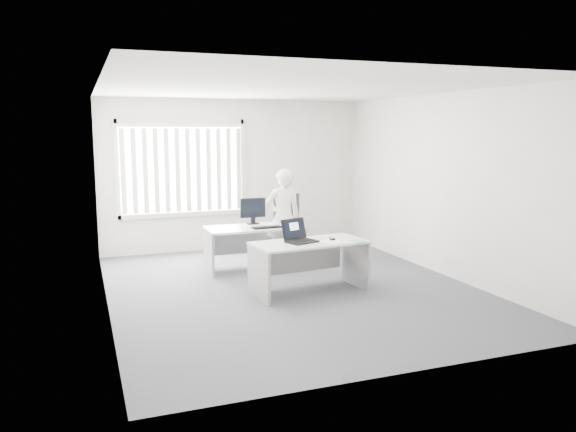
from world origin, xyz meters
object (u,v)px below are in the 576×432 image
object	(u,v)px
desk_far	(255,239)
person	(283,218)
monitor	(253,211)
desk_near	(309,256)
office_chair	(287,237)
laptop	(302,231)

from	to	relation	value
desk_far	person	xyz separation A→B (m)	(0.53, 0.12, 0.30)
monitor	person	bearing A→B (deg)	-17.40
person	desk_near	bearing A→B (deg)	87.18
monitor	office_chair	bearing A→B (deg)	30.28
desk_far	monitor	world-z (taller)	monitor
desk_near	monitor	bearing A→B (deg)	92.92
desk_near	laptop	world-z (taller)	laptop
desk_near	office_chair	world-z (taller)	office_chair
desk_far	monitor	xyz separation A→B (m)	(0.05, 0.26, 0.41)
person	monitor	size ratio (longest dim) A/B	3.74
desk_far	office_chair	distance (m)	1.12
desk_far	monitor	bearing A→B (deg)	80.16
desk_far	person	world-z (taller)	person
desk_near	desk_far	xyz separation A→B (m)	(-0.33, 1.49, -0.01)
desk_far	office_chair	world-z (taller)	office_chair
laptop	monitor	bearing A→B (deg)	76.25
desk_near	desk_far	size ratio (longest dim) A/B	1.06
desk_far	laptop	world-z (taller)	laptop
office_chair	monitor	bearing A→B (deg)	-134.73
desk_far	office_chair	xyz separation A→B (m)	(0.83, 0.74, -0.16)
desk_near	person	xyz separation A→B (m)	(0.20, 1.61, 0.29)
office_chair	person	size ratio (longest dim) A/B	0.69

